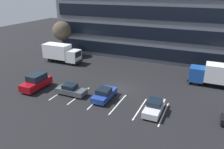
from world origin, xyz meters
TOP-DOWN VIEW (x-y plane):
  - ground_plane at (0.00, 0.00)m, footprint 120.00×120.00m
  - office_building at (0.00, 17.95)m, footprint 39.77×10.34m
  - lot_markings at (-0.00, -4.27)m, footprint 14.14×5.40m
  - box_truck_blue at (12.09, 6.43)m, footprint 7.09×2.35m
  - box_truck_white at (-14.75, 6.54)m, footprint 7.38×2.44m
  - suv_maroon at (-10.79, -4.78)m, footprint 1.98×4.66m
  - sedan_silver at (5.90, -4.39)m, footprint 1.75×4.19m
  - sedan_charcoal at (-5.31, -4.40)m, footprint 4.05×1.70m
  - sedan_navy at (-0.69, -3.77)m, footprint 1.78×4.25m
  - bare_tree at (-17.00, 10.29)m, footprint 3.79×3.79m

SIDE VIEW (x-z plane):
  - ground_plane at x=0.00m, z-range 0.00..0.00m
  - lot_markings at x=0.00m, z-range 0.00..0.01m
  - sedan_charcoal at x=-5.31m, z-range -0.04..1.41m
  - sedan_silver at x=5.90m, z-range -0.04..1.46m
  - sedan_navy at x=-0.69m, z-range -0.04..1.48m
  - suv_maroon at x=-10.79m, z-range -0.04..2.07m
  - box_truck_blue at x=12.09m, z-range 0.21..3.49m
  - box_truck_white at x=-14.75m, z-range 0.22..3.64m
  - bare_tree at x=-17.00m, z-range 1.64..8.75m
  - office_building at x=0.00m, z-range 0.00..14.40m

